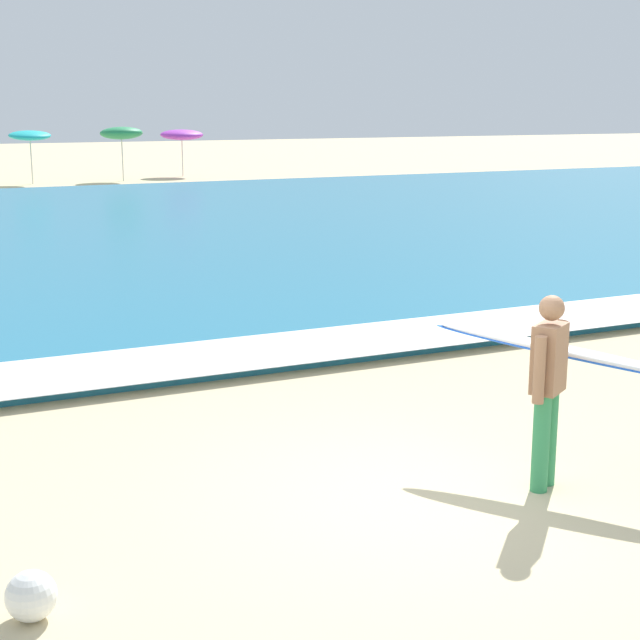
% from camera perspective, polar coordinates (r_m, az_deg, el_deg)
% --- Properties ---
extents(ground_plane, '(160.00, 160.00, 0.00)m').
position_cam_1_polar(ground_plane, '(8.42, 5.97, -10.44)').
color(ground_plane, beige).
extents(sea, '(120.00, 28.00, 0.14)m').
position_cam_1_polar(sea, '(25.27, -15.70, 4.91)').
color(sea, teal).
rests_on(sea, ground).
extents(surf_foam, '(120.00, 1.65, 0.01)m').
position_cam_1_polar(surf_foam, '(12.45, -5.26, -2.03)').
color(surf_foam, white).
rests_on(surf_foam, sea).
extents(surfer_with_board, '(1.64, 2.37, 1.73)m').
position_cam_1_polar(surfer_with_board, '(8.68, 13.96, -2.85)').
color(surfer_with_board, '#338E56').
rests_on(surfer_with_board, ground).
extents(beach_umbrella_4, '(1.74, 1.76, 2.28)m').
position_cam_1_polar(beach_umbrella_4, '(42.69, -16.90, 10.47)').
color(beach_umbrella_4, beige).
rests_on(beach_umbrella_4, ground).
extents(beach_umbrella_5, '(1.85, 1.88, 2.39)m').
position_cam_1_polar(beach_umbrella_5, '(43.44, -11.75, 10.84)').
color(beach_umbrella_5, beige).
rests_on(beach_umbrella_5, ground).
extents(beach_umbrella_6, '(1.99, 2.00, 2.18)m').
position_cam_1_polar(beach_umbrella_6, '(45.82, -8.24, 10.86)').
color(beach_umbrella_6, beige).
rests_on(beach_umbrella_6, ground).
extents(beach_ball, '(0.34, 0.34, 0.34)m').
position_cam_1_polar(beach_ball, '(6.77, -16.83, -15.45)').
color(beach_ball, white).
rests_on(beach_ball, ground).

